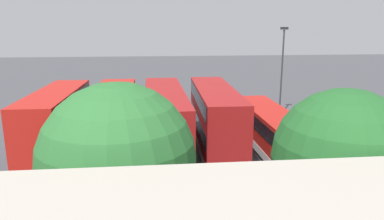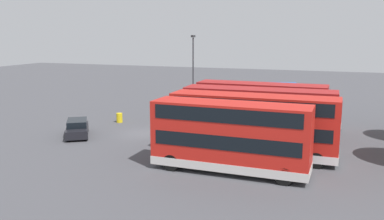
{
  "view_description": "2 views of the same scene",
  "coord_description": "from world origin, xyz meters",
  "px_view_note": "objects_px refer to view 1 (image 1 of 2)",
  "views": [
    {
      "loc": [
        0.6,
        33.76,
        8.84
      ],
      "look_at": [
        -2.48,
        3.51,
        1.5
      ],
      "focal_mm": 33.06,
      "sensor_mm": 36.0,
      "label": 1
    },
    {
      "loc": [
        32.12,
        16.48,
        8.88
      ],
      "look_at": [
        -2.6,
        3.79,
        1.94
      ],
      "focal_mm": 38.47,
      "sensor_mm": 36.0,
      "label": 2
    }
  ],
  "objects_px": {
    "bus_double_decker_second": "(215,118)",
    "lamp_post_tall": "(282,66)",
    "bus_double_decker_fourth": "(113,123)",
    "box_truck_blue": "(357,118)",
    "bus_double_decker_fifth": "(57,122)",
    "bus_single_deck_near_end": "(272,131)",
    "car_hatchback_silver": "(138,100)",
    "waste_bin_yellow": "(194,102)",
    "bus_double_decker_third": "(165,121)"
  },
  "relations": [
    {
      "from": "bus_double_decker_second",
      "to": "lamp_post_tall",
      "type": "xyz_separation_m",
      "value": [
        -8.05,
        -9.25,
        2.57
      ]
    },
    {
      "from": "bus_double_decker_fourth",
      "to": "box_truck_blue",
      "type": "bearing_deg",
      "value": -172.93
    },
    {
      "from": "bus_double_decker_second",
      "to": "bus_double_decker_fourth",
      "type": "xyz_separation_m",
      "value": [
        7.05,
        0.76,
        0.0
      ]
    },
    {
      "from": "box_truck_blue",
      "to": "bus_double_decker_fourth",
      "type": "bearing_deg",
      "value": 7.07
    },
    {
      "from": "bus_double_decker_fourth",
      "to": "bus_double_decker_fifth",
      "type": "bearing_deg",
      "value": -9.87
    },
    {
      "from": "bus_single_deck_near_end",
      "to": "box_truck_blue",
      "type": "relative_size",
      "value": 1.52
    },
    {
      "from": "bus_double_decker_second",
      "to": "car_hatchback_silver",
      "type": "distance_m",
      "value": 16.2
    },
    {
      "from": "bus_double_decker_fifth",
      "to": "lamp_post_tall",
      "type": "bearing_deg",
      "value": -153.64
    },
    {
      "from": "lamp_post_tall",
      "to": "waste_bin_yellow",
      "type": "distance_m",
      "value": 10.52
    },
    {
      "from": "bus_double_decker_third",
      "to": "car_hatchback_silver",
      "type": "distance_m",
      "value": 15.69
    },
    {
      "from": "bus_double_decker_fourth",
      "to": "lamp_post_tall",
      "type": "bearing_deg",
      "value": -146.47
    },
    {
      "from": "bus_single_deck_near_end",
      "to": "bus_double_decker_fifth",
      "type": "height_order",
      "value": "bus_double_decker_fifth"
    },
    {
      "from": "bus_double_decker_fourth",
      "to": "bus_double_decker_fifth",
      "type": "relative_size",
      "value": 1.17
    },
    {
      "from": "bus_single_deck_near_end",
      "to": "lamp_post_tall",
      "type": "distance_m",
      "value": 11.4
    },
    {
      "from": "bus_double_decker_second",
      "to": "bus_double_decker_third",
      "type": "bearing_deg",
      "value": 8.0
    },
    {
      "from": "bus_double_decker_third",
      "to": "lamp_post_tall",
      "type": "xyz_separation_m",
      "value": [
        -11.58,
        -9.75,
        2.57
      ]
    },
    {
      "from": "bus_double_decker_second",
      "to": "waste_bin_yellow",
      "type": "bearing_deg",
      "value": -89.87
    },
    {
      "from": "box_truck_blue",
      "to": "car_hatchback_silver",
      "type": "height_order",
      "value": "box_truck_blue"
    },
    {
      "from": "lamp_post_tall",
      "to": "car_hatchback_silver",
      "type": "bearing_deg",
      "value": -21.54
    },
    {
      "from": "bus_double_decker_second",
      "to": "car_hatchback_silver",
      "type": "height_order",
      "value": "bus_double_decker_second"
    },
    {
      "from": "bus_double_decker_second",
      "to": "bus_double_decker_fourth",
      "type": "distance_m",
      "value": 7.09
    },
    {
      "from": "lamp_post_tall",
      "to": "waste_bin_yellow",
      "type": "height_order",
      "value": "lamp_post_tall"
    },
    {
      "from": "bus_double_decker_third",
      "to": "car_hatchback_silver",
      "type": "xyz_separation_m",
      "value": [
        2.66,
        -15.37,
        -1.75
      ]
    },
    {
      "from": "bus_single_deck_near_end",
      "to": "bus_double_decker_second",
      "type": "height_order",
      "value": "bus_double_decker_second"
    },
    {
      "from": "car_hatchback_silver",
      "to": "lamp_post_tall",
      "type": "bearing_deg",
      "value": 158.46
    },
    {
      "from": "bus_double_decker_fourth",
      "to": "lamp_post_tall",
      "type": "distance_m",
      "value": 18.3
    },
    {
      "from": "bus_double_decker_second",
      "to": "waste_bin_yellow",
      "type": "distance_m",
      "value": 14.36
    },
    {
      "from": "bus_double_decker_second",
      "to": "waste_bin_yellow",
      "type": "xyz_separation_m",
      "value": [
        0.03,
        -14.23,
        -1.97
      ]
    },
    {
      "from": "waste_bin_yellow",
      "to": "lamp_post_tall",
      "type": "bearing_deg",
      "value": 148.37
    },
    {
      "from": "car_hatchback_silver",
      "to": "lamp_post_tall",
      "type": "height_order",
      "value": "lamp_post_tall"
    },
    {
      "from": "bus_single_deck_near_end",
      "to": "bus_double_decker_second",
      "type": "relative_size",
      "value": 1.06
    },
    {
      "from": "bus_double_decker_second",
      "to": "lamp_post_tall",
      "type": "distance_m",
      "value": 12.53
    },
    {
      "from": "bus_double_decker_fourth",
      "to": "lamp_post_tall",
      "type": "relative_size",
      "value": 1.39
    },
    {
      "from": "bus_double_decker_third",
      "to": "bus_double_decker_fourth",
      "type": "xyz_separation_m",
      "value": [
        3.52,
        0.26,
        -0.0
      ]
    },
    {
      "from": "bus_single_deck_near_end",
      "to": "bus_double_decker_third",
      "type": "distance_m",
      "value": 7.51
    },
    {
      "from": "bus_double_decker_fourth",
      "to": "bus_double_decker_third",
      "type": "bearing_deg",
      "value": -175.76
    },
    {
      "from": "bus_double_decker_third",
      "to": "bus_double_decker_fifth",
      "type": "xyz_separation_m",
      "value": [
        7.29,
        -0.4,
        -0.0
      ]
    },
    {
      "from": "bus_double_decker_fourth",
      "to": "waste_bin_yellow",
      "type": "bearing_deg",
      "value": -115.11
    },
    {
      "from": "bus_double_decker_fourth",
      "to": "box_truck_blue",
      "type": "distance_m",
      "value": 18.78
    },
    {
      "from": "car_hatchback_silver",
      "to": "bus_double_decker_fifth",
      "type": "bearing_deg",
      "value": 72.8
    },
    {
      "from": "bus_double_decker_third",
      "to": "lamp_post_tall",
      "type": "bearing_deg",
      "value": -139.91
    },
    {
      "from": "bus_double_decker_second",
      "to": "box_truck_blue",
      "type": "distance_m",
      "value": 11.7
    },
    {
      "from": "lamp_post_tall",
      "to": "bus_double_decker_third",
      "type": "bearing_deg",
      "value": 40.09
    },
    {
      "from": "bus_double_decker_fourth",
      "to": "box_truck_blue",
      "type": "height_order",
      "value": "bus_double_decker_fourth"
    },
    {
      "from": "lamp_post_tall",
      "to": "bus_double_decker_fifth",
      "type": "bearing_deg",
      "value": 26.36
    },
    {
      "from": "bus_double_decker_fourth",
      "to": "waste_bin_yellow",
      "type": "distance_m",
      "value": 16.67
    },
    {
      "from": "bus_double_decker_fourth",
      "to": "waste_bin_yellow",
      "type": "relative_size",
      "value": 12.61
    },
    {
      "from": "bus_double_decker_second",
      "to": "bus_double_decker_fourth",
      "type": "bearing_deg",
      "value": 6.13
    },
    {
      "from": "bus_double_decker_second",
      "to": "bus_double_decker_fourth",
      "type": "relative_size",
      "value": 0.95
    },
    {
      "from": "bus_single_deck_near_end",
      "to": "lamp_post_tall",
      "type": "height_order",
      "value": "lamp_post_tall"
    }
  ]
}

